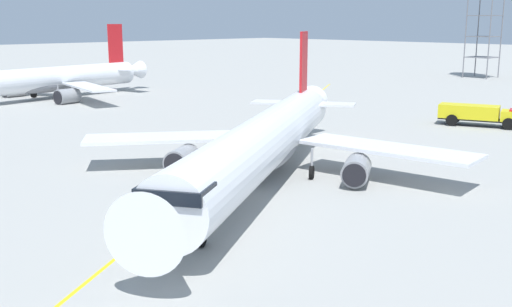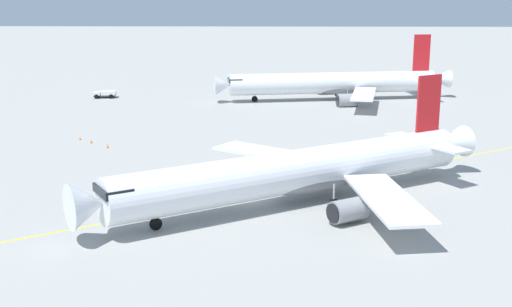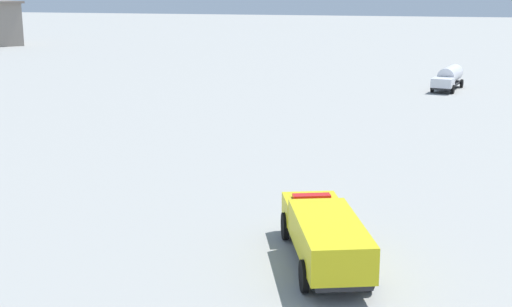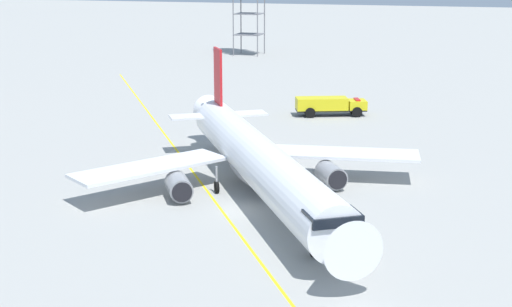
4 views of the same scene
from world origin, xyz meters
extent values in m
plane|color=#9E9E99|center=(0.00, 0.00, 0.00)|extent=(600.00, 600.00, 0.00)
cylinder|color=white|center=(-3.98, -0.06, 3.26)|extent=(34.87, 23.73, 4.17)
cone|color=white|center=(13.38, 10.67, 3.26)|extent=(4.63, 4.94, 3.96)
cone|color=white|center=(-21.59, -10.94, 3.56)|extent=(5.26, 5.11, 3.54)
cube|color=black|center=(11.51, 9.51, 4.19)|extent=(3.90, 4.27, 0.70)
ellipsoid|color=gray|center=(-5.61, -1.07, 2.11)|extent=(13.73, 10.46, 2.29)
cube|color=red|center=(-18.35, -8.94, 8.37)|extent=(2.85, 1.89, 6.07)
cube|color=white|center=(-19.98, -6.31, 4.09)|extent=(4.58, 5.21, 0.20)
cube|color=white|center=(-16.73, -11.57, 4.09)|extent=(4.58, 5.21, 0.20)
cube|color=white|center=(-11.67, 6.12, 2.53)|extent=(6.25, 14.89, 0.28)
cube|color=white|center=(-1.89, -9.70, 2.53)|extent=(14.30, 11.72, 0.28)
cylinder|color=gray|center=(-8.38, 5.61, 1.24)|extent=(3.93, 3.52, 2.08)
cylinder|color=black|center=(-6.92, 6.51, 1.24)|extent=(1.06, 1.58, 1.76)
cylinder|color=gray|center=(-0.88, -6.53, 1.24)|extent=(3.93, 3.52, 2.08)
cylinder|color=black|center=(0.58, -5.63, 1.24)|extent=(1.06, 1.58, 1.76)
cylinder|color=#9EA0A5|center=(8.44, 7.62, 1.54)|extent=(0.20, 0.20, 1.98)
cylinder|color=black|center=(8.44, 7.62, 0.55)|extent=(1.09, 0.83, 1.10)
cylinder|color=#9EA0A5|center=(-7.44, 1.90, 1.54)|extent=(0.20, 0.20, 1.98)
cylinder|color=black|center=(-7.44, 1.90, 0.55)|extent=(1.09, 0.83, 1.10)
cylinder|color=#9EA0A5|center=(-3.78, -4.03, 1.54)|extent=(0.20, 0.20, 1.98)
cylinder|color=black|center=(-3.78, -4.03, 0.55)|extent=(1.09, 0.83, 1.10)
cylinder|color=white|center=(-12.96, -61.32, 3.22)|extent=(38.63, 10.38, 3.87)
cone|color=white|center=(-33.43, -64.86, 3.52)|extent=(4.50, 3.93, 3.29)
ellipsoid|color=gray|center=(-14.86, -61.65, 2.15)|extent=(14.26, 5.80, 2.13)
cube|color=red|center=(-29.67, -64.21, 8.53)|extent=(3.19, 0.78, 6.75)
cube|color=white|center=(-30.30, -60.58, 3.99)|extent=(3.55, 6.18, 0.20)
cube|color=white|center=(-29.05, -67.84, 3.99)|extent=(3.55, 6.18, 0.20)
cube|color=white|center=(-17.53, -52.52, 2.54)|extent=(6.37, 15.45, 0.28)
cube|color=white|center=(-14.31, -71.14, 2.54)|extent=(10.73, 14.85, 0.28)
cylinder|color=gray|center=(-14.95, -54.36, 1.09)|extent=(3.82, 2.95, 2.39)
cylinder|color=black|center=(-13.20, -54.06, 1.09)|extent=(0.49, 2.03, 2.03)
cylinder|color=gray|center=(-12.50, -68.54, 1.09)|extent=(3.82, 2.95, 2.39)
cylinder|color=black|center=(-10.75, -68.24, 1.09)|extent=(0.49, 2.03, 2.03)
cylinder|color=#9EA0A5|center=(-15.43, -58.36, 1.54)|extent=(0.20, 0.20, 1.99)
cylinder|color=black|center=(-15.43, -58.36, 0.55)|extent=(1.14, 0.48, 1.10)
cylinder|color=#9EA0A5|center=(-14.29, -64.94, 1.54)|extent=(0.20, 0.20, 1.99)
cylinder|color=black|center=(-14.29, -64.94, 0.55)|extent=(1.14, 0.48, 1.10)
cube|color=#232326|center=(-41.18, -0.80, 0.80)|extent=(5.57, 9.72, 0.20)
cube|color=yellow|center=(-42.44, 2.53, 1.50)|extent=(3.43, 3.22, 1.20)
cube|color=yellow|center=(-40.72, -2.01, 1.70)|extent=(5.03, 7.44, 1.60)
cube|color=red|center=(-42.44, 2.53, 2.20)|extent=(2.02, 1.25, 0.16)
cylinder|color=black|center=(-43.66, 1.82, 0.70)|extent=(0.76, 1.41, 1.40)
cylinder|color=black|center=(-41.07, 2.80, 0.70)|extent=(0.76, 1.41, 1.40)
cylinder|color=black|center=(-41.39, -4.13, 0.70)|extent=(0.76, 1.41, 1.40)
cylinder|color=black|center=(-38.81, -3.15, 0.70)|extent=(0.76, 1.41, 1.40)
cylinder|color=slate|center=(-99.98, -28.65, 9.07)|extent=(0.24, 0.24, 18.14)
cylinder|color=slate|center=(-105.54, -28.65, 9.07)|extent=(0.24, 0.24, 18.14)
cylinder|color=slate|center=(-105.54, -34.21, 9.07)|extent=(0.24, 0.24, 18.14)
cylinder|color=slate|center=(-99.98, -34.21, 9.07)|extent=(0.24, 0.24, 18.14)
cube|color=slate|center=(-102.76, -31.43, 4.53)|extent=(5.76, 5.76, 0.16)
cube|color=slate|center=(-102.76, -31.43, 9.07)|extent=(5.76, 5.76, 0.16)
cube|color=slate|center=(-102.76, -31.43, 13.60)|extent=(5.76, 5.76, 0.16)
cube|color=yellow|center=(-1.42, -3.37, 0.00)|extent=(131.52, 84.47, 0.01)
camera|label=1|loc=(28.66, 33.20, 12.44)|focal=42.89mm
camera|label=2|loc=(-1.43, 61.78, 20.42)|focal=46.76mm
camera|label=3|loc=(-35.88, -30.97, 12.54)|focal=48.78mm
camera|label=4|loc=(57.32, 17.93, 20.56)|focal=52.35mm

